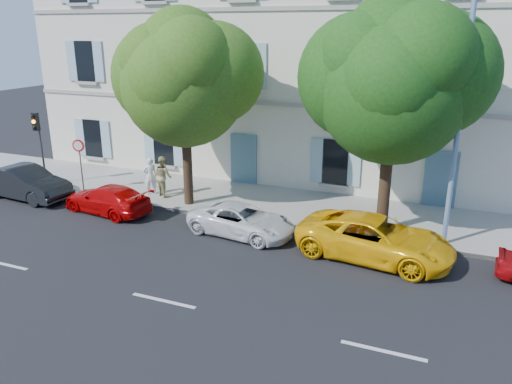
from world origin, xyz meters
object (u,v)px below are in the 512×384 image
at_px(car_yellow_supercar, 375,238).
at_px(traffic_light, 38,133).
at_px(tree_left, 184,85).
at_px(car_red_coupe, 107,199).
at_px(pedestrian_a, 150,176).
at_px(pedestrian_b, 163,176).
at_px(street_lamp, 461,104).
at_px(car_white_coupe, 242,220).
at_px(road_sign, 79,154).
at_px(car_dark_sedan, 26,183).
at_px(tree_right, 393,88).

height_order(car_yellow_supercar, traffic_light, traffic_light).
bearing_deg(tree_left, car_yellow_supercar, -14.36).
xyz_separation_m(car_red_coupe, pedestrian_a, (0.55, 2.34, 0.40)).
bearing_deg(pedestrian_b, street_lamp, -156.33).
height_order(car_red_coupe, tree_left, tree_left).
relative_size(car_white_coupe, traffic_light, 1.17).
bearing_deg(road_sign, tree_left, 4.12).
xyz_separation_m(car_red_coupe, car_yellow_supercar, (10.84, -0.21, 0.13)).
xyz_separation_m(car_red_coupe, car_white_coupe, (6.02, -0.04, -0.02)).
bearing_deg(traffic_light, car_yellow_supercar, -6.43).
relative_size(car_dark_sedan, street_lamp, 0.52).
bearing_deg(car_white_coupe, pedestrian_b, 70.57).
xyz_separation_m(car_dark_sedan, pedestrian_b, (5.66, 2.27, 0.32)).
height_order(car_yellow_supercar, pedestrian_b, pedestrian_b).
distance_m(tree_right, pedestrian_b, 10.45).
distance_m(street_lamp, pedestrian_a, 13.03).
bearing_deg(road_sign, car_dark_sedan, -144.21).
relative_size(tree_right, street_lamp, 0.95).
height_order(street_lamp, pedestrian_b, street_lamp).
relative_size(road_sign, pedestrian_a, 1.45).
xyz_separation_m(car_dark_sedan, traffic_light, (-0.41, 1.47, 1.91)).
bearing_deg(pedestrian_b, car_white_coupe, -178.00).
xyz_separation_m(traffic_light, road_sign, (2.34, -0.07, -0.75)).
relative_size(tree_right, traffic_light, 2.34).
bearing_deg(car_red_coupe, car_dark_sedan, -82.74).
distance_m(car_red_coupe, pedestrian_b, 2.70).
bearing_deg(traffic_light, car_red_coupe, -17.79).
distance_m(street_lamp, pedestrian_b, 12.40).
bearing_deg(pedestrian_a, street_lamp, 131.49).
distance_m(car_white_coupe, traffic_light, 11.20).
relative_size(car_dark_sedan, road_sign, 1.82).
xyz_separation_m(tree_right, street_lamp, (2.18, -0.59, -0.34)).
distance_m(car_white_coupe, tree_left, 5.91).
distance_m(car_red_coupe, tree_left, 5.60).
bearing_deg(car_white_coupe, car_yellow_supercar, -84.91).
height_order(traffic_light, street_lamp, street_lamp).
bearing_deg(car_dark_sedan, road_sign, -49.45).
bearing_deg(traffic_light, road_sign, -1.80).
relative_size(car_white_coupe, road_sign, 1.66).
distance_m(traffic_light, pedestrian_a, 5.72).
bearing_deg(car_white_coupe, tree_left, 66.96).
bearing_deg(pedestrian_a, car_white_coupe, 112.47).
distance_m(traffic_light, street_lamp, 17.95).
relative_size(car_dark_sedan, traffic_light, 1.28).
bearing_deg(car_red_coupe, street_lamp, 104.51).
distance_m(car_yellow_supercar, pedestrian_a, 10.61).
bearing_deg(street_lamp, car_yellow_supercar, -142.81).
bearing_deg(car_yellow_supercar, tree_right, 9.95).
relative_size(car_white_coupe, pedestrian_b, 2.24).
distance_m(tree_left, road_sign, 6.17).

